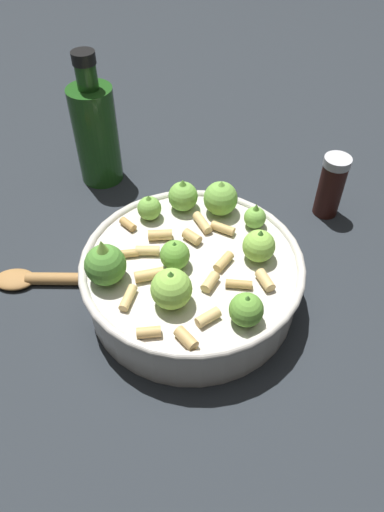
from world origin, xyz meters
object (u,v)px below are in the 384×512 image
cooking_pan (191,274)px  olive_oil_bottle (96,132)px  pepper_shaker (331,186)px  wooden_spoon (83,279)px

cooking_pan → olive_oil_bottle: 0.29m
cooking_pan → pepper_shaker: size_ratio=2.74×
olive_oil_bottle → cooking_pan: bearing=149.5°
olive_oil_bottle → wooden_spoon: bearing=120.8°
wooden_spoon → cooking_pan: bearing=-159.1°
cooking_pan → wooden_spoon: bearing=20.9°
pepper_shaker → wooden_spoon: bearing=52.1°
pepper_shaker → wooden_spoon: 0.36m
cooking_pan → olive_oil_bottle: olive_oil_bottle is taller
olive_oil_bottle → wooden_spoon: size_ratio=0.84×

